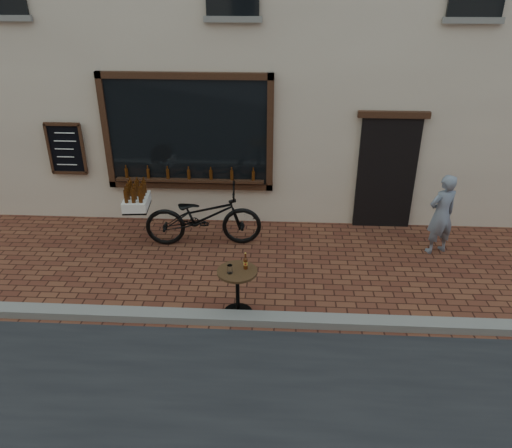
{
  "coord_description": "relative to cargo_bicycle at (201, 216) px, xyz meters",
  "views": [
    {
      "loc": [
        -0.09,
        -5.63,
        4.57
      ],
      "look_at": [
        -0.48,
        1.2,
        1.1
      ],
      "focal_mm": 35.0,
      "sensor_mm": 36.0,
      "label": 1
    }
  ],
  "objects": [
    {
      "name": "ground",
      "position": [
        1.57,
        -2.51,
        -0.57
      ],
      "size": [
        90.0,
        90.0,
        0.0
      ],
      "primitive_type": "plane",
      "color": "#502519",
      "rests_on": "ground"
    },
    {
      "name": "kerb",
      "position": [
        1.57,
        -2.31,
        -0.51
      ],
      "size": [
        90.0,
        0.25,
        0.12
      ],
      "primitive_type": "cube",
      "color": "slate",
      "rests_on": "ground"
    },
    {
      "name": "cargo_bicycle",
      "position": [
        0.0,
        0.0,
        0.0
      ],
      "size": [
        2.51,
        0.94,
        1.2
      ],
      "rotation": [
        0.0,
        0.0,
        1.67
      ],
      "color": "black",
      "rests_on": "ground"
    },
    {
      "name": "bistro_table",
      "position": [
        0.86,
        -2.1,
        -0.04
      ],
      "size": [
        0.58,
        0.58,
        1.0
      ],
      "color": "black",
      "rests_on": "ground"
    },
    {
      "name": "pedestrian",
      "position": [
        4.3,
        -0.05,
        0.17
      ],
      "size": [
        0.64,
        0.54,
        1.49
      ],
      "primitive_type": "imported",
      "rotation": [
        0.0,
        0.0,
        3.54
      ],
      "color": "slate",
      "rests_on": "ground"
    }
  ]
}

